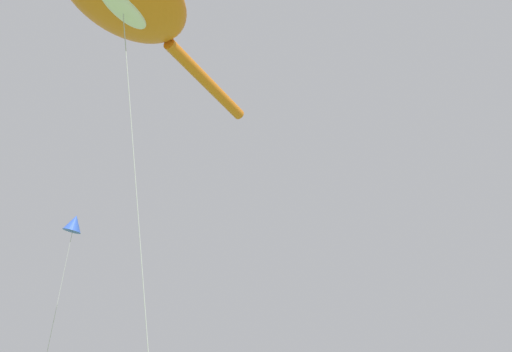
# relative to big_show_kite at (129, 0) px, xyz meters

# --- Properties ---
(big_show_kite) EXTENTS (8.76, 3.73, 14.02)m
(big_show_kite) POSITION_rel_big_show_kite_xyz_m (0.00, 0.00, 0.00)
(big_show_kite) COLOR orange
(big_show_kite) RESTS_ON ground
(small_kite_stunt_black) EXTENTS (0.85, 2.26, 10.22)m
(small_kite_stunt_black) POSITION_rel_big_show_kite_xyz_m (3.79, 6.95, -3.66)
(small_kite_stunt_black) COLOR blue
(small_kite_stunt_black) RESTS_ON ground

